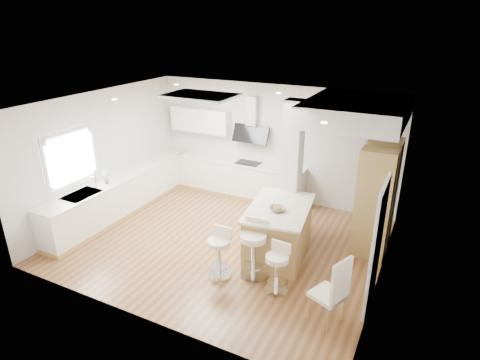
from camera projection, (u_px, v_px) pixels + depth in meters
The scene contains 18 objects.
ground at pixel (223, 241), 8.12m from camera, with size 6.00×6.00×0.00m, color #8F5E35.
ceiling at pixel (223, 241), 8.12m from camera, with size 6.00×5.00×0.02m, color silver.
wall_back at pixel (272, 143), 9.66m from camera, with size 6.00×0.04×2.80m, color beige.
wall_left at pixel (103, 155), 8.84m from camera, with size 0.04×5.00×2.80m, color beige.
wall_right at pixel (388, 208), 6.34m from camera, with size 0.04×5.00×2.80m, color beige.
skylight at pixel (201, 96), 7.90m from camera, with size 4.10×2.10×0.06m.
window_left at pixel (70, 154), 7.96m from camera, with size 0.06×1.28×1.07m.
doorway_right at pixel (376, 248), 6.01m from camera, with size 0.05×1.00×2.10m.
counter_left at pixel (126, 192), 9.26m from camera, with size 0.63×4.50×1.35m.
counter_back at pixel (234, 168), 10.08m from camera, with size 3.62×0.63×2.50m.
pillar at pixel (292, 170), 7.94m from camera, with size 0.35×0.35×2.80m.
soffit at pixel (357, 111), 7.42m from camera, with size 1.78×2.20×0.40m.
oven_column at pixel (377, 196), 7.62m from camera, with size 0.63×1.21×2.10m.
peninsula at pixel (279, 230), 7.52m from camera, with size 1.29×1.76×1.07m.
bar_stool_a at pixel (219, 250), 6.86m from camera, with size 0.43×0.43×0.91m.
bar_stool_b at pixel (254, 246), 6.81m from camera, with size 0.52×0.52×1.07m.
bar_stool_c at pixel (277, 266), 6.46m from camera, with size 0.41×0.41×0.87m.
dining_chair at pixel (334, 290), 5.70m from camera, with size 0.58×0.58×1.14m.
Camera 1 is at (3.47, -6.15, 4.20)m, focal length 30.00 mm.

